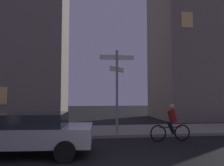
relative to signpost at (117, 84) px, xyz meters
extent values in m
cube|color=gray|center=(-0.30, 1.40, -2.49)|extent=(40.00, 3.46, 0.14)
cylinder|color=gray|center=(0.00, 0.00, -0.38)|extent=(0.12, 0.12, 4.08)
cube|color=white|center=(0.00, 0.00, 1.32)|extent=(1.72, 0.03, 0.24)
cube|color=beige|center=(0.00, 0.00, 0.72)|extent=(0.81, 0.81, 0.24)
cube|color=#B7B7BC|center=(-3.55, -2.72, -1.91)|extent=(4.58, 2.14, 0.60)
cube|color=#23282D|center=(-3.20, -2.75, -1.39)|extent=(2.07, 1.82, 0.44)
cylinder|color=black|center=(-2.14, -3.74, -2.24)|extent=(0.65, 0.26, 0.64)
cylinder|color=black|center=(-2.02, -1.90, -2.24)|extent=(0.65, 0.26, 0.64)
torus|color=black|center=(1.60, -1.32, -2.20)|extent=(0.72, 0.07, 0.72)
torus|color=black|center=(2.70, -1.31, -2.20)|extent=(0.72, 0.07, 0.72)
cylinder|color=black|center=(2.15, -1.31, -1.95)|extent=(1.00, 0.05, 0.04)
cylinder|color=maroon|center=(2.25, -1.31, -1.47)|extent=(0.45, 0.32, 0.61)
sphere|color=tan|center=(2.25, -1.31, -1.06)|extent=(0.22, 0.22, 0.22)
cylinder|color=black|center=(2.20, -1.40, -1.98)|extent=(0.34, 0.12, 0.55)
cylinder|color=black|center=(2.20, -1.22, -1.98)|extent=(0.34, 0.12, 0.55)
cube|color=slate|center=(-8.61, 8.93, 6.84)|extent=(10.67, 7.57, 18.79)
cube|color=#F2C672|center=(-7.27, 5.11, -0.56)|extent=(0.90, 0.06, 1.20)
cube|color=slate|center=(9.85, 7.66, 7.55)|extent=(10.05, 6.13, 20.21)
cube|color=#F2C672|center=(6.09, 4.56, 5.18)|extent=(0.90, 0.06, 1.20)
camera|label=1|loc=(-1.59, -10.26, -0.61)|focal=34.05mm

